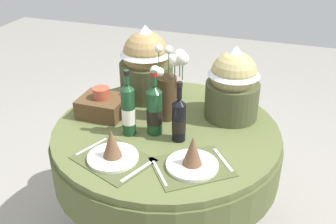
# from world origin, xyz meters

# --- Properties ---
(dining_table) EXTENTS (1.23, 1.23, 0.77)m
(dining_table) POSITION_xyz_m (0.00, 0.00, 0.62)
(dining_table) COLOR #5B6638
(dining_table) RESTS_ON ground
(place_setting_left) EXTENTS (0.41, 0.37, 0.16)m
(place_setting_left) POSITION_xyz_m (-0.14, -0.35, 0.82)
(place_setting_left) COLOR #4E562F
(place_setting_left) RESTS_ON dining_table
(place_setting_right) EXTENTS (0.43, 0.41, 0.16)m
(place_setting_right) POSITION_xyz_m (0.22, -0.29, 0.82)
(place_setting_right) COLOR #4E562F
(place_setting_right) RESTS_ON dining_table
(flower_vase) EXTENTS (0.20, 0.18, 0.41)m
(flower_vase) POSITION_xyz_m (-0.03, 0.11, 0.95)
(flower_vase) COLOR #47331E
(flower_vase) RESTS_ON dining_table
(wine_bottle_left) EXTENTS (0.07, 0.07, 0.32)m
(wine_bottle_left) POSITION_xyz_m (0.10, -0.09, 0.89)
(wine_bottle_left) COLOR black
(wine_bottle_left) RESTS_ON dining_table
(wine_bottle_centre) EXTENTS (0.07, 0.07, 0.35)m
(wine_bottle_centre) POSITION_xyz_m (-0.16, -0.11, 0.91)
(wine_bottle_centre) COLOR #194223
(wine_bottle_centre) RESTS_ON dining_table
(wine_bottle_right) EXTENTS (0.08, 0.08, 0.34)m
(wine_bottle_right) POSITION_xyz_m (-0.04, -0.06, 0.90)
(wine_bottle_right) COLOR #194223
(wine_bottle_right) RESTS_ON dining_table
(gift_tub_back_left) EXTENTS (0.32, 0.32, 0.45)m
(gift_tub_back_left) POSITION_xyz_m (-0.24, 0.33, 1.00)
(gift_tub_back_left) COLOR #474C2D
(gift_tub_back_left) RESTS_ON dining_table
(gift_tub_back_right) EXTENTS (0.29, 0.29, 0.41)m
(gift_tub_back_right) POSITION_xyz_m (0.30, 0.24, 0.99)
(gift_tub_back_right) COLOR #474C2D
(gift_tub_back_right) RESTS_ON dining_table
(woven_basket_side_left) EXTENTS (0.25, 0.21, 0.16)m
(woven_basket_side_left) POSITION_xyz_m (-0.39, 0.03, 0.83)
(woven_basket_side_left) COLOR brown
(woven_basket_side_left) RESTS_ON dining_table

